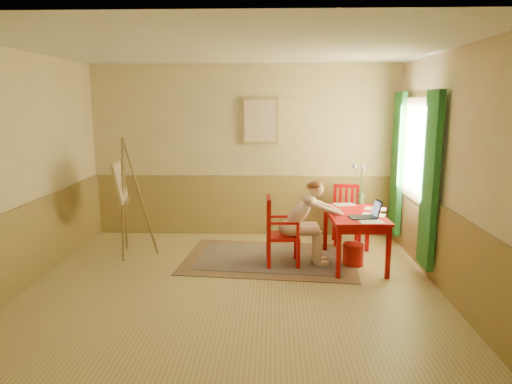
{
  "coord_description": "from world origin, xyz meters",
  "views": [
    {
      "loc": [
        0.47,
        -5.45,
        2.21
      ],
      "look_at": [
        0.25,
        0.55,
        1.05
      ],
      "focal_mm": 33.04,
      "sensor_mm": 36.0,
      "label": 1
    }
  ],
  "objects_px": {
    "table": "(355,220)",
    "chair_left": "(279,231)",
    "figure": "(305,219)",
    "easel": "(122,186)",
    "laptop": "(367,214)",
    "chair_back": "(347,215)"
  },
  "relations": [
    {
      "from": "table",
      "to": "chair_left",
      "type": "relative_size",
      "value": 1.29
    },
    {
      "from": "figure",
      "to": "easel",
      "type": "height_order",
      "value": "easel"
    },
    {
      "from": "easel",
      "to": "laptop",
      "type": "bearing_deg",
      "value": -9.16
    },
    {
      "from": "chair_back",
      "to": "figure",
      "type": "xyz_separation_m",
      "value": [
        -0.73,
        -1.03,
        0.19
      ]
    },
    {
      "from": "chair_left",
      "to": "chair_back",
      "type": "height_order",
      "value": "chair_left"
    },
    {
      "from": "figure",
      "to": "laptop",
      "type": "xyz_separation_m",
      "value": [
        0.79,
        -0.21,
        0.12
      ]
    },
    {
      "from": "figure",
      "to": "easel",
      "type": "distance_m",
      "value": 2.63
    },
    {
      "from": "table",
      "to": "figure",
      "type": "height_order",
      "value": "figure"
    },
    {
      "from": "table",
      "to": "chair_left",
      "type": "bearing_deg",
      "value": -175.65
    },
    {
      "from": "easel",
      "to": "figure",
      "type": "bearing_deg",
      "value": -7.3
    },
    {
      "from": "chair_left",
      "to": "easel",
      "type": "relative_size",
      "value": 0.55
    },
    {
      "from": "figure",
      "to": "laptop",
      "type": "bearing_deg",
      "value": -15.08
    },
    {
      "from": "figure",
      "to": "easel",
      "type": "bearing_deg",
      "value": 172.7
    },
    {
      "from": "figure",
      "to": "chair_left",
      "type": "bearing_deg",
      "value": -174.92
    },
    {
      "from": "table",
      "to": "laptop",
      "type": "relative_size",
      "value": 2.92
    },
    {
      "from": "table",
      "to": "figure",
      "type": "relative_size",
      "value": 1.05
    },
    {
      "from": "easel",
      "to": "chair_left",
      "type": "bearing_deg",
      "value": -9.15
    },
    {
      "from": "figure",
      "to": "easel",
      "type": "relative_size",
      "value": 0.68
    },
    {
      "from": "table",
      "to": "easel",
      "type": "relative_size",
      "value": 0.71
    },
    {
      "from": "table",
      "to": "chair_back",
      "type": "height_order",
      "value": "chair_back"
    },
    {
      "from": "chair_left",
      "to": "chair_back",
      "type": "bearing_deg",
      "value": 44.82
    },
    {
      "from": "chair_left",
      "to": "figure",
      "type": "xyz_separation_m",
      "value": [
        0.34,
        0.03,
        0.17
      ]
    }
  ]
}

